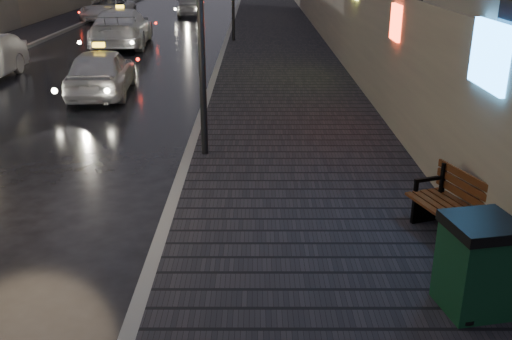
{
  "coord_description": "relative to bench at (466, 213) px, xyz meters",
  "views": [
    {
      "loc": [
        2.93,
        -5.28,
        4.14
      ],
      "look_at": [
        2.92,
        3.22,
        0.85
      ],
      "focal_mm": 40.0,
      "sensor_mm": 36.0,
      "label": 1
    }
  ],
  "objects": [
    {
      "name": "taxi_mid",
      "position": [
        -9.12,
        19.07,
        0.21
      ],
      "size": [
        2.81,
        5.99,
        1.69
      ],
      "primitive_type": "imported",
      "rotation": [
        0.0,
        0.0,
        3.22
      ],
      "color": "silver",
      "rests_on": "ground"
    },
    {
      "name": "sidewalk_far",
      "position": [
        -14.62,
        18.91,
        -0.56
      ],
      "size": [
        2.4,
        58.0,
        0.15
      ],
      "primitive_type": "cube",
      "color": "black",
      "rests_on": "ground"
    },
    {
      "name": "car_far",
      "position": [
        -7.44,
        32.16,
        0.08
      ],
      "size": [
        2.03,
        4.31,
        1.43
      ],
      "primitive_type": "imported",
      "rotation": [
        0.0,
        0.0,
        3.23
      ],
      "color": "#A0A1A8",
      "rests_on": "ground"
    },
    {
      "name": "bench",
      "position": [
        0.0,
        0.0,
        0.0
      ],
      "size": [
        1.22,
        1.99,
        0.96
      ],
      "rotation": [
        0.0,
        0.0,
        0.33
      ],
      "color": "black",
      "rests_on": "sidewalk"
    },
    {
      "name": "curb_far",
      "position": [
        -13.32,
        18.91,
        -0.56
      ],
      "size": [
        0.2,
        58.0,
        0.15
      ],
      "primitive_type": "cube",
      "color": "slate",
      "rests_on": "ground"
    },
    {
      "name": "sidewalk",
      "position": [
        -2.02,
        18.91,
        -0.56
      ],
      "size": [
        4.6,
        58.0,
        0.15
      ],
      "primitive_type": "cube",
      "color": "black",
      "rests_on": "ground"
    },
    {
      "name": "taxi_near",
      "position": [
        -7.68,
        9.73,
        0.08
      ],
      "size": [
        2.05,
        4.34,
        1.44
      ],
      "primitive_type": "imported",
      "rotation": [
        0.0,
        0.0,
        3.23
      ],
      "color": "#BCBCC3",
      "rests_on": "ground"
    },
    {
      "name": "curb",
      "position": [
        -4.42,
        18.91,
        -0.56
      ],
      "size": [
        0.2,
        58.0,
        0.15
      ],
      "primitive_type": "cube",
      "color": "slate",
      "rests_on": "ground"
    },
    {
      "name": "taxi_far",
      "position": [
        -12.34,
        29.72,
        0.06
      ],
      "size": [
        2.9,
        5.21,
        1.38
      ],
      "primitive_type": "imported",
      "rotation": [
        0.0,
        0.0,
        -0.13
      ],
      "color": "silver",
      "rests_on": "ground"
    },
    {
      "name": "trash_bin",
      "position": [
        -0.44,
        -1.62,
        0.11
      ],
      "size": [
        0.89,
        0.89,
        1.16
      ],
      "rotation": [
        0.0,
        0.0,
        0.19
      ],
      "color": "black",
      "rests_on": "sidewalk"
    }
  ]
}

